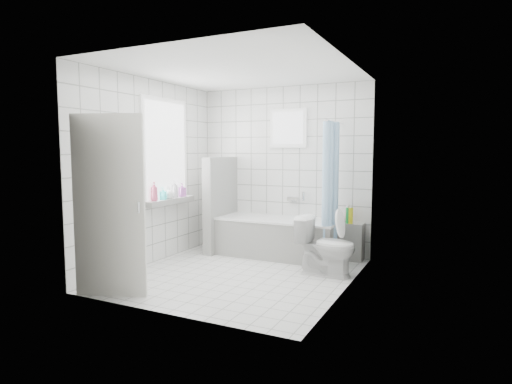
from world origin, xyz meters
The scene contains 19 objects.
ground centered at (0.00, 0.00, 0.00)m, with size 3.00×3.00×0.00m, color white.
ceiling centered at (0.00, 0.00, 2.60)m, with size 3.00×3.00×0.00m, color white.
wall_back centered at (0.00, 1.50, 1.30)m, with size 2.80×0.02×2.60m, color white.
wall_front centered at (0.00, -1.50, 1.30)m, with size 2.80×0.02×2.60m, color white.
wall_left centered at (-1.40, 0.00, 1.30)m, with size 0.02×3.00×2.60m, color white.
wall_right centered at (1.40, 0.00, 1.30)m, with size 0.02×3.00×2.60m, color white.
window_left centered at (-1.35, 0.30, 1.60)m, with size 0.01×0.90×1.40m, color white.
window_back centered at (0.10, 1.46, 1.95)m, with size 0.50×0.01×0.50m, color white.
window_sill centered at (-1.31, 0.30, 0.86)m, with size 0.18×1.02×0.08m, color white.
door centered at (-0.88, -1.34, 1.00)m, with size 0.04×0.80×2.00m, color silver.
bathtub centered at (0.09, 1.12, 0.29)m, with size 1.84×0.77×0.58m.
partition_wall centered at (-0.89, 1.07, 0.75)m, with size 0.15×0.85×1.50m, color white.
tiled_ledge centered at (1.12, 1.38, 0.28)m, with size 0.40×0.24×0.55m, color white.
toilet centered at (1.03, 0.47, 0.38)m, with size 0.43×0.75×0.76m, color white.
curtain_rod centered at (0.95, 1.10, 2.00)m, with size 0.02×0.02×0.80m, color silver.
shower_curtain centered at (0.95, 0.97, 1.10)m, with size 0.14×0.48×1.78m, color #4A9ADB, non-canonical shape.
tub_faucet centered at (0.19, 1.46, 0.85)m, with size 0.18×0.06×0.06m, color silver.
sill_bottles centered at (-1.30, 0.26, 1.01)m, with size 0.17×0.78×0.27m.
ledge_bottles centered at (1.11, 1.33, 0.66)m, with size 0.13×0.17×0.24m.
Camera 1 is at (2.57, -4.79, 1.61)m, focal length 30.00 mm.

